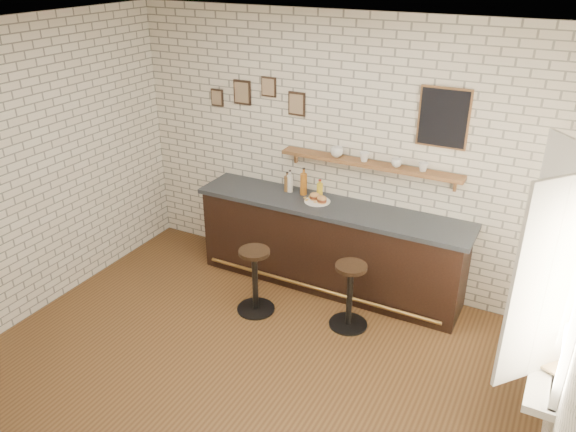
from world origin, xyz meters
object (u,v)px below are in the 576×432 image
(ciabatta_sandwich, at_px, (318,198))
(condiment_bottle_yellow, at_px, (320,190))
(shelf_cup_c, at_px, (397,163))
(bar_stool_left, at_px, (255,279))
(bar_stool_right, at_px, (350,294))
(book_upper, at_px, (545,357))
(sandwich_plate, at_px, (317,201))
(bitters_bottle_brown, at_px, (287,183))
(shelf_cup_d, at_px, (423,167))
(bitters_bottle_white, at_px, (290,183))
(book_lower, at_px, (545,357))
(shelf_cup_a, at_px, (337,152))
(bar_counter, at_px, (329,246))
(shelf_cup_b, at_px, (364,157))
(bitters_bottle_amber, at_px, (304,184))

(ciabatta_sandwich, height_order, condiment_bottle_yellow, condiment_bottle_yellow)
(ciabatta_sandwich, relative_size, shelf_cup_c, 2.24)
(condiment_bottle_yellow, bearing_deg, bar_stool_left, -106.68)
(bar_stool_right, relative_size, book_upper, 3.05)
(sandwich_plate, relative_size, bar_stool_left, 0.38)
(condiment_bottle_yellow, xyz_separation_m, shelf_cup_c, (0.83, 0.07, 0.44))
(bitters_bottle_brown, height_order, bar_stool_right, bitters_bottle_brown)
(condiment_bottle_yellow, bearing_deg, bar_stool_right, -47.04)
(shelf_cup_d, height_order, book_upper, shelf_cup_d)
(sandwich_plate, relative_size, bar_stool_right, 0.39)
(condiment_bottle_yellow, bearing_deg, bitters_bottle_white, 180.00)
(bitters_bottle_brown, height_order, book_upper, bitters_bottle_brown)
(sandwich_plate, distance_m, bitters_bottle_brown, 0.46)
(shelf_cup_c, xyz_separation_m, shelf_cup_d, (0.28, 0.00, 0.00))
(ciabatta_sandwich, bearing_deg, bitters_bottle_brown, 165.60)
(book_lower, bearing_deg, bitters_bottle_brown, 158.91)
(bar_stool_right, xyz_separation_m, shelf_cup_a, (-0.54, 0.82, 1.17))
(bitters_bottle_brown, bearing_deg, shelf_cup_a, 6.92)
(sandwich_plate, relative_size, bitters_bottle_brown, 1.20)
(bar_counter, xyz_separation_m, shelf_cup_c, (0.63, 0.20, 1.04))
(bar_counter, xyz_separation_m, condiment_bottle_yellow, (-0.19, 0.13, 0.59))
(bitters_bottle_white, relative_size, shelf_cup_b, 2.49)
(shelf_cup_b, height_order, book_lower, shelf_cup_b)
(sandwich_plate, distance_m, shelf_cup_d, 1.22)
(sandwich_plate, height_order, bitters_bottle_amber, bitters_bottle_amber)
(book_upper, bearing_deg, shelf_cup_a, 169.52)
(shelf_cup_a, bearing_deg, shelf_cup_b, -41.48)
(bitters_bottle_amber, height_order, bar_stool_right, bitters_bottle_amber)
(sandwich_plate, xyz_separation_m, bitters_bottle_amber, (-0.23, 0.11, 0.12))
(shelf_cup_a, xyz_separation_m, shelf_cup_d, (0.95, 0.00, -0.01))
(sandwich_plate, xyz_separation_m, condiment_bottle_yellow, (-0.03, 0.11, 0.09))
(bitters_bottle_white, height_order, shelf_cup_d, shelf_cup_d)
(bitters_bottle_amber, xyz_separation_m, book_lower, (2.71, -1.65, -0.20))
(sandwich_plate, bearing_deg, book_upper, -32.27)
(bar_counter, xyz_separation_m, sandwich_plate, (-0.17, 0.02, 0.51))
(bar_counter, bearing_deg, bitters_bottle_amber, 161.55)
(shelf_cup_c, bearing_deg, book_upper, -110.37)
(bar_stool_right, bearing_deg, ciabatta_sandwich, 136.14)
(sandwich_plate, xyz_separation_m, book_lower, (2.48, -1.54, -0.08))
(bar_stool_left, height_order, shelf_cup_a, shelf_cup_a)
(bitters_bottle_brown, bearing_deg, book_upper, -29.96)
(bitters_bottle_brown, xyz_separation_m, book_lower, (2.92, -1.65, -0.17))
(bar_counter, distance_m, bar_stool_left, 0.97)
(sandwich_plate, bearing_deg, shelf_cup_c, 12.90)
(shelf_cup_a, relative_size, book_lower, 0.66)
(bar_counter, relative_size, bitters_bottle_white, 11.84)
(bitters_bottle_amber, height_order, book_upper, bitters_bottle_amber)
(ciabatta_sandwich, xyz_separation_m, bar_stool_right, (0.66, -0.64, -0.67))
(sandwich_plate, distance_m, shelf_cup_c, 0.98)
(book_lower, bearing_deg, bitters_bottle_white, 158.62)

